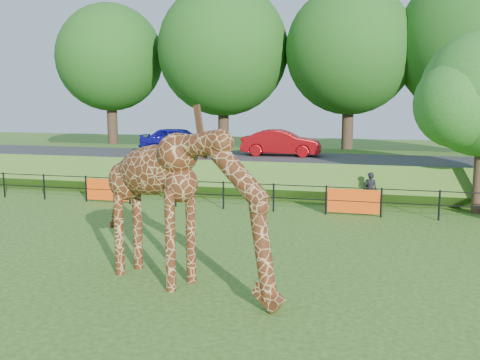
{
  "coord_description": "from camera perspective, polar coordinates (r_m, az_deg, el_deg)",
  "views": [
    {
      "loc": [
        3.7,
        -11.81,
        4.4
      ],
      "look_at": [
        -0.05,
        2.95,
        2.0
      ],
      "focal_mm": 40.0,
      "sensor_mm": 36.0,
      "label": 1
    }
  ],
  "objects": [
    {
      "name": "car_red",
      "position": [
        27.0,
        4.44,
        3.98
      ],
      "size": [
        4.01,
        1.51,
        1.31
      ],
      "primitive_type": "imported",
      "rotation": [
        0.0,
        0.0,
        1.6
      ],
      "color": "#AC0C11",
      "rests_on": "road"
    },
    {
      "name": "perimeter_fence",
      "position": [
        20.52,
        3.6,
        -1.88
      ],
      "size": [
        28.07,
        0.1,
        1.1
      ],
      "primitive_type": null,
      "color": "black",
      "rests_on": "ground"
    },
    {
      "name": "car_blue",
      "position": [
        28.16,
        -6.53,
        4.23
      ],
      "size": [
        4.13,
        1.81,
        1.38
      ],
      "primitive_type": "imported",
      "rotation": [
        0.0,
        0.0,
        1.62
      ],
      "color": "#1B16B6",
      "rests_on": "road"
    },
    {
      "name": "giraffe",
      "position": [
        12.17,
        -5.85,
        -3.09
      ],
      "size": [
        5.18,
        2.95,
        3.74
      ],
      "primitive_type": null,
      "rotation": [
        0.0,
        0.0,
        -0.41
      ],
      "color": "#4E2510",
      "rests_on": "ground"
    },
    {
      "name": "road",
      "position": [
        26.25,
        6.04,
        2.25
      ],
      "size": [
        40.0,
        5.0,
        0.12
      ],
      "primitive_type": "cube",
      "color": "#28282A",
      "rests_on": "embankment"
    },
    {
      "name": "embankment",
      "position": [
        27.81,
        6.46,
        1.15
      ],
      "size": [
        40.0,
        9.0,
        1.3
      ],
      "primitive_type": "cube",
      "color": "#2C5515",
      "rests_on": "ground"
    },
    {
      "name": "bg_tree_line",
      "position": [
        33.97,
        11.45,
        13.5
      ],
      "size": [
        37.3,
        8.8,
        11.82
      ],
      "color": "black",
      "rests_on": "ground"
    },
    {
      "name": "ground",
      "position": [
        13.13,
        -3.02,
        -10.63
      ],
      "size": [
        90.0,
        90.0,
        0.0
      ],
      "primitive_type": "plane",
      "color": "#2C5515",
      "rests_on": "ground"
    },
    {
      "name": "visitor",
      "position": [
        21.73,
        13.72,
        -1.05
      ],
      "size": [
        0.56,
        0.39,
        1.44
      ],
      "primitive_type": "imported",
      "rotation": [
        0.0,
        0.0,
        3.05
      ],
      "color": "black",
      "rests_on": "ground"
    }
  ]
}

